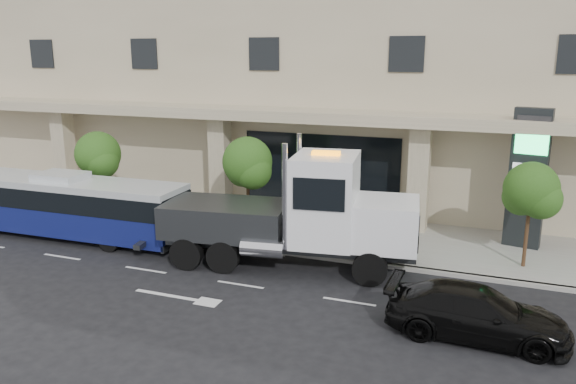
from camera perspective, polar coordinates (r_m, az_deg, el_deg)
name	(u,v)px	position (r m, az deg, el deg)	size (l,w,h in m)	color
ground	(257,270)	(21.66, -3.14, -7.91)	(120.00, 120.00, 0.00)	black
sidewalk	(301,230)	(26.01, 1.29, -3.92)	(120.00, 6.00, 0.15)	gray
curb	(277,251)	(23.36, -1.16, -6.04)	(120.00, 0.30, 0.15)	gray
convention_center	(360,19)	(34.82, 7.33, 17.01)	(60.00, 17.60, 20.00)	tan
tree_left	(99,157)	(28.91, -18.69, 3.37)	(2.27, 2.20, 4.22)	#422B19
tree_mid	(248,166)	(24.66, -4.10, 2.70)	(2.28, 2.20, 4.38)	#422B19
tree_right	(532,193)	(22.57, 23.51, -0.08)	(2.10, 2.00, 4.04)	#422B19
city_bus	(63,204)	(26.93, -21.86, -1.17)	(11.64, 2.68, 2.94)	black
tow_truck	(299,216)	(21.26, 1.17, -2.43)	(11.09, 3.96, 5.01)	#2D3033
black_sedan	(477,313)	(17.46, 18.61, -11.58)	(2.10, 5.17, 1.50)	black
signage_pylon	(528,178)	(24.95, 23.16, 1.34)	(1.52, 0.81, 5.79)	black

